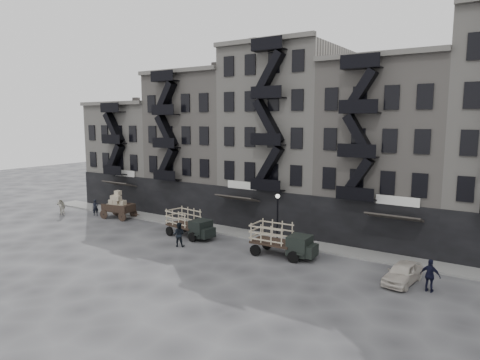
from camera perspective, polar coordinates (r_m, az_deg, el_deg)
The scene contains 15 objects.
ground at distance 35.77m, azimuth -1.34°, elevation -8.80°, with size 140.00×140.00×0.00m, color #38383A.
sidewalk at distance 38.76m, azimuth 1.85°, elevation -7.34°, with size 55.00×2.50×0.15m, color slate.
building_west at distance 54.97m, azimuth -12.72°, elevation 3.33°, with size 10.00×11.35×13.20m.
building_midwest at distance 48.16m, azimuth -4.47°, elevation 4.64°, with size 10.00×11.35×16.20m.
building_center at distance 42.70m, azimuth 6.21°, elevation 5.52°, with size 10.00×11.35×18.20m.
building_mideast at distance 39.20m, azimuth 19.30°, elevation 3.42°, with size 10.00×11.35×16.20m.
lamp_post at distance 35.69m, azimuth 5.02°, elevation -4.25°, with size 0.36×0.36×4.28m.
horse at distance 51.14m, azimuth -22.84°, elevation -3.23°, with size 0.98×2.14×1.81m, color beige.
wagon at distance 46.89m, azimuth -15.99°, elevation -2.93°, with size 3.67×2.28×2.93m.
stake_truck_west at distance 38.33m, azimuth -6.75°, elevation -5.55°, with size 5.02×2.53×2.42m.
stake_truck_east at distance 32.97m, azimuth 5.58°, elevation -7.69°, with size 5.12×2.27×2.53m.
car_east at distance 29.81m, azimuth 20.86°, elevation -11.50°, with size 1.57×3.91×1.33m, color beige.
pedestrian_west at distance 49.12m, azimuth -18.71°, elevation -3.51°, with size 0.64×0.42×1.75m, color black.
pedestrian_mid at distance 35.79m, azimuth -8.17°, elevation -7.19°, with size 0.98×0.76×2.02m, color black.
policeman at distance 28.90m, azimuth 24.02°, elevation -11.58°, with size 1.19×0.49×2.03m, color black.
Camera 1 is at (19.56, -28.08, 10.41)m, focal length 32.00 mm.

